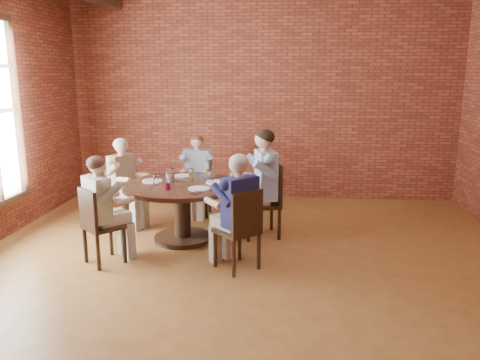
# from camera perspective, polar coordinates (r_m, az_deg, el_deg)

# --- Properties ---
(floor) EXTENTS (7.00, 7.00, 0.00)m
(floor) POSITION_cam_1_polar(r_m,az_deg,el_deg) (4.96, 0.58, -12.24)
(floor) COLOR #9E6231
(floor) RESTS_ON ground
(wall_back) EXTENTS (7.00, 0.00, 7.00)m
(wall_back) POSITION_cam_1_polar(r_m,az_deg,el_deg) (8.00, 2.74, 9.89)
(wall_back) COLOR brown
(wall_back) RESTS_ON ground
(wall_front) EXTENTS (7.00, 0.00, 7.00)m
(wall_front) POSITION_cam_1_polar(r_m,az_deg,el_deg) (1.12, -14.44, -8.39)
(wall_front) COLOR brown
(wall_front) RESTS_ON ground
(dining_table) EXTENTS (1.48, 1.48, 0.75)m
(dining_table) POSITION_cam_1_polar(r_m,az_deg,el_deg) (5.99, -7.08, -2.52)
(dining_table) COLOR black
(dining_table) RESTS_ON floor
(chair_a) EXTENTS (0.57, 0.57, 0.98)m
(chair_a) POSITION_cam_1_polar(r_m,az_deg,el_deg) (6.15, 3.42, -2.06)
(chair_a) COLOR black
(chair_a) RESTS_ON floor
(diner_a) EXTENTS (0.84, 0.74, 1.41)m
(diner_a) POSITION_cam_1_polar(r_m,az_deg,el_deg) (6.09, 2.56, -0.47)
(diner_a) COLOR #385792
(diner_a) RESTS_ON floor
(chair_b) EXTENTS (0.37, 0.37, 0.87)m
(chair_b) POSITION_cam_1_polar(r_m,az_deg,el_deg) (7.14, -5.10, -0.39)
(chair_b) COLOR black
(chair_b) RESTS_ON floor
(diner_b) EXTENTS (0.46, 0.57, 1.22)m
(diner_b) POSITION_cam_1_polar(r_m,az_deg,el_deg) (7.04, -5.22, 0.50)
(diner_b) COLOR gray
(diner_b) RESTS_ON floor
(chair_c) EXTENTS (0.52, 0.52, 0.89)m
(chair_c) POSITION_cam_1_polar(r_m,az_deg,el_deg) (6.79, -14.23, -1.38)
(chair_c) COLOR black
(chair_c) RESTS_ON floor
(diner_c) EXTENTS (0.74, 0.70, 1.24)m
(diner_c) POSITION_cam_1_polar(r_m,az_deg,el_deg) (6.71, -13.88, -0.36)
(diner_c) COLOR brown
(diner_c) RESTS_ON floor
(chair_d) EXTENTS (0.53, 0.53, 0.88)m
(chair_d) POSITION_cam_1_polar(r_m,az_deg,el_deg) (5.45, -17.00, -5.06)
(chair_d) COLOR black
(chair_d) RESTS_ON floor
(diner_d) EXTENTS (0.73, 0.74, 1.23)m
(diner_d) POSITION_cam_1_polar(r_m,az_deg,el_deg) (5.44, -16.41, -3.58)
(diner_d) COLOR #B6A48F
(diner_d) RESTS_ON floor
(chair_e) EXTENTS (0.57, 0.57, 0.91)m
(chair_e) POSITION_cam_1_polar(r_m,az_deg,el_deg) (5.04, 0.15, -5.75)
(chair_e) COLOR black
(chair_e) RESTS_ON floor
(diner_e) EXTENTS (0.78, 0.79, 1.28)m
(diner_e) POSITION_cam_1_polar(r_m,az_deg,el_deg) (5.06, -0.40, -3.97)
(diner_e) COLOR #1B1B4B
(diner_e) RESTS_ON floor
(plate_a) EXTENTS (0.26, 0.26, 0.01)m
(plate_a) POSITION_cam_1_polar(r_m,az_deg,el_deg) (5.96, -2.96, -0.27)
(plate_a) COLOR white
(plate_a) RESTS_ON dining_table
(plate_b) EXTENTS (0.26, 0.26, 0.01)m
(plate_b) POSITION_cam_1_polar(r_m,az_deg,el_deg) (6.37, -6.95, 0.51)
(plate_b) COLOR white
(plate_b) RESTS_ON dining_table
(plate_c) EXTENTS (0.26, 0.26, 0.01)m
(plate_c) POSITION_cam_1_polar(r_m,az_deg,el_deg) (6.13, -10.66, -0.11)
(plate_c) COLOR white
(plate_c) RESTS_ON dining_table
(plate_d) EXTENTS (0.26, 0.26, 0.01)m
(plate_d) POSITION_cam_1_polar(r_m,az_deg,el_deg) (5.63, -5.04, -1.06)
(plate_d) COLOR white
(plate_d) RESTS_ON dining_table
(glass_a) EXTENTS (0.07, 0.07, 0.14)m
(glass_a) POSITION_cam_1_polar(r_m,az_deg,el_deg) (5.93, -3.53, 0.29)
(glass_a) COLOR white
(glass_a) RESTS_ON dining_table
(glass_b) EXTENTS (0.07, 0.07, 0.14)m
(glass_b) POSITION_cam_1_polar(r_m,az_deg,el_deg) (6.18, -5.98, 0.76)
(glass_b) COLOR white
(glass_b) RESTS_ON dining_table
(glass_c) EXTENTS (0.07, 0.07, 0.14)m
(glass_c) POSITION_cam_1_polar(r_m,az_deg,el_deg) (6.22, -8.29, 0.78)
(glass_c) COLOR white
(glass_c) RESTS_ON dining_table
(glass_d) EXTENTS (0.07, 0.07, 0.14)m
(glass_d) POSITION_cam_1_polar(r_m,az_deg,el_deg) (6.08, -8.69, 0.47)
(glass_d) COLOR white
(glass_d) RESTS_ON dining_table
(glass_e) EXTENTS (0.07, 0.07, 0.14)m
(glass_e) POSITION_cam_1_polar(r_m,az_deg,el_deg) (5.88, -10.22, 0.01)
(glass_e) COLOR white
(glass_e) RESTS_ON dining_table
(glass_f) EXTENTS (0.07, 0.07, 0.14)m
(glass_f) POSITION_cam_1_polar(r_m,az_deg,el_deg) (5.64, -8.90, -0.50)
(glass_f) COLOR white
(glass_f) RESTS_ON dining_table
(smartphone) EXTENTS (0.11, 0.17, 0.01)m
(smartphone) POSITION_cam_1_polar(r_m,az_deg,el_deg) (5.46, -5.33, -1.54)
(smartphone) COLOR black
(smartphone) RESTS_ON dining_table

